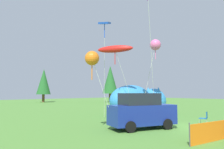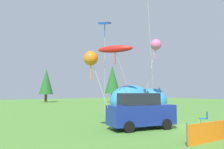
% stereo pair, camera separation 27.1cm
% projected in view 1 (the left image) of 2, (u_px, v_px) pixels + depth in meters
% --- Properties ---
extents(ground_plane, '(120.00, 120.00, 0.00)m').
position_uv_depth(ground_plane, '(191.00, 128.00, 13.92)').
color(ground_plane, '#548C38').
extents(parked_car, '(4.45, 2.86, 2.22)m').
position_uv_depth(parked_car, '(142.00, 111.00, 13.56)').
color(parked_car, navy).
rests_on(parked_car, ground).
extents(folding_chair, '(0.65, 0.65, 0.91)m').
position_uv_depth(folding_chair, '(205.00, 117.00, 15.26)').
color(folding_chair, '#1959A5').
rests_on(folding_chair, ground).
extents(inflatable_cat, '(7.11, 3.20, 2.95)m').
position_uv_depth(inflatable_cat, '(138.00, 101.00, 21.46)').
color(inflatable_cat, '#338CD8').
rests_on(inflatable_cat, ground).
extents(kite_red_lizard, '(3.11, 3.05, 6.21)m').
position_uv_depth(kite_red_lizard, '(115.00, 49.00, 18.13)').
color(kite_red_lizard, silver).
rests_on(kite_red_lizard, ground).
extents(kite_pink_octopus, '(1.36, 1.61, 6.99)m').
position_uv_depth(kite_pink_octopus, '(155.00, 45.00, 19.52)').
color(kite_pink_octopus, silver).
rests_on(kite_pink_octopus, ground).
extents(kite_orange_flower, '(1.86, 1.06, 4.75)m').
position_uv_depth(kite_orange_flower, '(92.00, 58.00, 13.09)').
color(kite_orange_flower, silver).
rests_on(kite_orange_flower, ground).
extents(kite_blue_box, '(1.46, 1.59, 8.53)m').
position_uv_depth(kite_blue_box, '(105.00, 25.00, 19.13)').
color(kite_blue_box, silver).
rests_on(kite_blue_box, ground).
extents(horizon_tree_east, '(3.41, 3.41, 8.13)m').
position_uv_depth(horizon_tree_east, '(110.00, 80.00, 48.56)').
color(horizon_tree_east, brown).
rests_on(horizon_tree_east, ground).
extents(horizon_tree_west, '(3.09, 3.09, 7.36)m').
position_uv_depth(horizon_tree_west, '(44.00, 82.00, 48.27)').
color(horizon_tree_west, brown).
rests_on(horizon_tree_west, ground).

